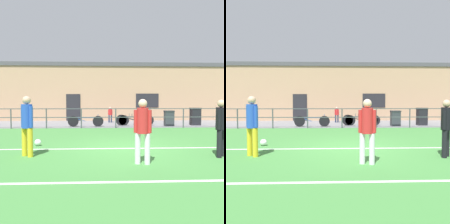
{
  "view_description": "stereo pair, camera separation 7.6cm",
  "coord_description": "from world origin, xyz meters",
  "views": [
    {
      "loc": [
        -0.88,
        -8.12,
        1.62
      ],
      "look_at": [
        -0.33,
        3.55,
        1.06
      ],
      "focal_mm": 39.1,
      "sensor_mm": 36.0,
      "label": 1
    },
    {
      "loc": [
        -0.8,
        -8.13,
        1.62
      ],
      "look_at": [
        -0.33,
        3.55,
        1.06
      ],
      "focal_mm": 39.1,
      "sensor_mm": 36.0,
      "label": 2
    }
  ],
  "objects": [
    {
      "name": "field_line_touchline",
      "position": [
        0.0,
        -0.03,
        0.0
      ],
      "size": [
        36.0,
        0.11,
        0.0
      ],
      "primitive_type": "cube",
      "color": "white",
      "rests_on": "ground"
    },
    {
      "name": "ground",
      "position": [
        0.0,
        0.0,
        -0.02
      ],
      "size": [
        60.0,
        44.0,
        0.04
      ],
      "primitive_type": "cube",
      "color": "#42843D"
    },
    {
      "name": "soccer_ball_match",
      "position": [
        -3.12,
        0.6,
        0.12
      ],
      "size": [
        0.23,
        0.23,
        0.23
      ],
      "primitive_type": "sphere",
      "color": "white",
      "rests_on": "ground"
    },
    {
      "name": "pavement_strip",
      "position": [
        0.0,
        8.5,
        0.01
      ],
      "size": [
        48.0,
        5.0,
        0.02
      ],
      "primitive_type": "cube",
      "color": "slate",
      "rests_on": "ground"
    },
    {
      "name": "field_line_hash",
      "position": [
        0.0,
        -3.39,
        0.0
      ],
      "size": [
        36.0,
        0.11,
        0.0
      ],
      "primitive_type": "cube",
      "color": "white",
      "rests_on": "ground"
    },
    {
      "name": "trash_bin_1",
      "position": [
        5.21,
        7.25,
        0.58
      ],
      "size": [
        0.62,
        0.53,
        1.11
      ],
      "color": "black",
      "rests_on": "pavement_strip"
    },
    {
      "name": "perimeter_fence",
      "position": [
        0.0,
        6.0,
        0.75
      ],
      "size": [
        36.07,
        0.07,
        1.15
      ],
      "color": "#474C51",
      "rests_on": "ground"
    },
    {
      "name": "player_winger",
      "position": [
        0.18,
        -2.04,
        0.94
      ],
      "size": [
        0.44,
        0.29,
        1.65
      ],
      "rotation": [
        0.0,
        0.0,
        6.03
      ],
      "color": "white",
      "rests_on": "ground"
    },
    {
      "name": "spectator_child",
      "position": [
        -0.19,
        9.4,
        0.66
      ],
      "size": [
        0.31,
        0.2,
        1.13
      ],
      "rotation": [
        0.0,
        0.0,
        3.24
      ],
      "color": "#232D4C",
      "rests_on": "pavement_strip"
    },
    {
      "name": "bicycle_parked_1",
      "position": [
        -1.79,
        6.68,
        0.36
      ],
      "size": [
        2.16,
        0.04,
        0.75
      ],
      "color": "black",
      "rests_on": "pavement_strip"
    },
    {
      "name": "clubhouse_facade",
      "position": [
        -0.0,
        12.2,
        2.3
      ],
      "size": [
        28.0,
        2.56,
        4.59
      ],
      "color": "tan",
      "rests_on": "ground"
    },
    {
      "name": "player_striker",
      "position": [
        -2.99,
        -1.05,
        0.99
      ],
      "size": [
        0.4,
        0.33,
        1.74
      ],
      "rotation": [
        0.0,
        0.0,
        5.64
      ],
      "color": "gold",
      "rests_on": "ground"
    },
    {
      "name": "bicycle_parked_3",
      "position": [
        1.38,
        7.2,
        0.36
      ],
      "size": [
        2.24,
        0.04,
        0.75
      ],
      "color": "black",
      "rests_on": "pavement_strip"
    },
    {
      "name": "trash_bin_0",
      "position": [
        3.37,
        6.8,
        0.5
      ],
      "size": [
        0.58,
        0.5,
        0.96
      ],
      "color": "#33383D",
      "rests_on": "pavement_strip"
    },
    {
      "name": "bicycle_parked_2",
      "position": [
        1.2,
        7.2,
        0.38
      ],
      "size": [
        2.26,
        0.04,
        0.78
      ],
      "color": "black",
      "rests_on": "pavement_strip"
    },
    {
      "name": "player_goalkeeper",
      "position": [
        2.55,
        -1.37,
        0.93
      ],
      "size": [
        0.33,
        0.36,
        1.64
      ],
      "rotation": [
        0.0,
        0.0,
        3.98
      ],
      "color": "black",
      "rests_on": "ground"
    }
  ]
}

